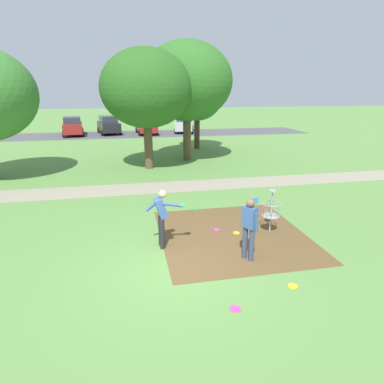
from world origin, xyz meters
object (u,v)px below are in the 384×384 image
frisbee_mid_grass (196,209)px  parked_car_center_left (109,125)px  tree_near_left (146,89)px  parked_car_center_right (146,125)px  frisbee_far_left (217,230)px  disc_golf_basket (269,210)px  player_foreground_watching (162,215)px  parked_car_rightmost (184,124)px  frisbee_far_right (236,233)px  tree_mid_left (187,82)px  frisbee_near_basket (235,309)px  tree_near_right (197,100)px  player_throwing (249,226)px  parked_car_leftmost (73,126)px  frisbee_by_tee (293,286)px

frisbee_mid_grass → parked_car_center_left: 24.16m
tree_near_left → parked_car_center_right: bearing=86.8°
parked_car_center_right → tree_near_left: bearing=-93.2°
frisbee_far_left → parked_car_center_right: (-0.60, 25.03, 0.91)m
tree_near_left → parked_car_center_left: 17.18m
disc_golf_basket → player_foreground_watching: 3.45m
parked_car_center_left → parked_car_rightmost: same height
frisbee_far_right → tree_mid_left: bearing=87.2°
frisbee_mid_grass → parked_car_center_right: parked_car_center_right is taller
frisbee_far_left → frisbee_far_right: (0.55, -0.35, 0.00)m
frisbee_far_left → parked_car_center_right: parked_car_center_right is taller
frisbee_near_basket → parked_car_center_right: (0.10, 28.95, 0.91)m
tree_near_right → tree_near_left: bearing=-124.6°
player_throwing → parked_car_rightmost: 27.82m
tree_mid_left → parked_car_center_right: 14.52m
frisbee_far_right → tree_near_left: (-2.04, 9.62, 4.40)m
disc_golf_basket → parked_car_leftmost: size_ratio=0.32×
tree_near_right → parked_car_center_right: (-3.25, 9.75, -2.75)m
parked_car_leftmost → parked_car_center_right: 7.31m
tree_near_right → player_throwing: bearing=-97.8°
parked_car_center_right → frisbee_mid_grass: bearing=-89.1°
frisbee_by_tee → parked_car_leftmost: size_ratio=0.05×
frisbee_far_right → parked_car_leftmost: bearing=108.2°
tree_mid_left → parked_car_center_right: tree_mid_left is taller
tree_near_right → tree_mid_left: size_ratio=0.73×
disc_golf_basket → tree_mid_left: (-0.46, 11.60, 4.09)m
player_foreground_watching → tree_near_right: 16.92m
frisbee_near_basket → tree_near_right: tree_near_right is taller
frisbee_mid_grass → parked_car_center_left: (-4.19, 23.78, 0.91)m
player_throwing → frisbee_far_right: size_ratio=7.90×
tree_near_right → parked_car_center_left: bearing=123.9°
frisbee_by_tee → frisbee_far_left: bearing=104.3°
tree_near_right → frisbee_near_basket: bearing=-99.9°
frisbee_near_basket → frisbee_by_tee: 1.65m
player_foreground_watching → parked_car_center_right: (1.26, 25.84, -0.06)m
parked_car_leftmost → parked_car_rightmost: size_ratio=0.98×
player_foreground_watching → frisbee_by_tee: bearing=-43.6°
disc_golf_basket → parked_car_center_left: size_ratio=0.31×
tree_near_left → tree_near_right: (4.14, 6.01, -0.74)m
frisbee_near_basket → tree_mid_left: tree_mid_left is taller
frisbee_mid_grass → parked_car_leftmost: bearing=108.2°
frisbee_near_basket → tree_near_left: (-0.79, 13.18, 4.40)m
disc_golf_basket → frisbee_by_tee: bearing=-103.3°
frisbee_far_left → parked_car_center_left: parked_car_center_left is taller
tree_mid_left → parked_car_center_left: size_ratio=1.61×
tree_near_left → frisbee_far_left: bearing=-80.9°
frisbee_mid_grass → frisbee_far_left: same height
parked_car_leftmost → parked_car_center_left: size_ratio=0.98×
frisbee_by_tee → frisbee_far_right: (-0.32, 3.05, 0.00)m
tree_mid_left → parked_car_rightmost: (2.41, 14.50, -3.93)m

